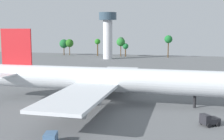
# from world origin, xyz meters

# --- Properties ---
(ground_plane) EXTENTS (294.19, 294.19, 0.00)m
(ground_plane) POSITION_xyz_m (0.00, 0.00, 0.00)
(ground_plane) COLOR slate
(cargo_airplane) EXTENTS (73.55, 61.73, 19.97)m
(cargo_airplane) POSITION_xyz_m (-0.40, 0.00, 6.26)
(cargo_airplane) COLOR silver
(cargo_airplane) RESTS_ON ground_plane
(baggage_tug) EXTENTS (4.78, 3.16, 2.28)m
(baggage_tug) POSITION_xyz_m (-35.43, 42.53, 1.11)
(baggage_tug) COLOR #333338
(baggage_tug) RESTS_ON ground_plane
(cargo_loader) EXTENTS (4.39, 4.10, 2.49)m
(cargo_loader) POSITION_xyz_m (24.16, -13.75, 1.19)
(cargo_loader) COLOR #232328
(cargo_loader) RESTS_ON ground_plane
(cargo_container_fore) EXTENTS (2.66, 3.26, 1.93)m
(cargo_container_fore) POSITION_xyz_m (-3.54, -30.61, 0.97)
(cargo_container_fore) COLOR #4C729E
(cargo_container_fore) RESTS_ON ground_plane
(control_tower) EXTENTS (11.40, 11.40, 30.18)m
(control_tower) POSITION_xyz_m (-30.43, 111.70, 18.82)
(control_tower) COLOR silver
(control_tower) RESTS_ON ground_plane
(tree_line_backdrop) EXTENTS (126.15, 6.57, 15.32)m
(tree_line_backdrop) POSITION_xyz_m (-29.03, 130.88, 9.75)
(tree_line_backdrop) COLOR #51381E
(tree_line_backdrop) RESTS_ON ground_plane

